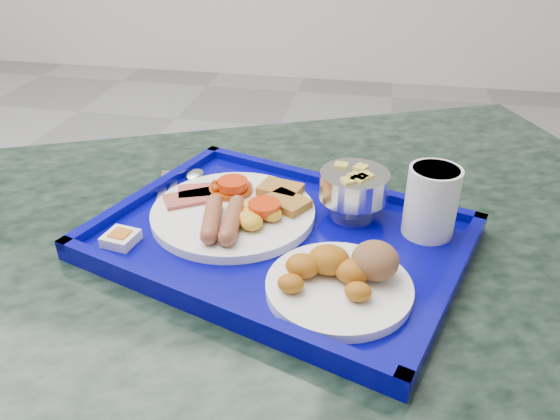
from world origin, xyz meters
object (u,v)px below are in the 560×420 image
Objects in this scene: fruit_bowl at (354,186)px; main_plate at (237,210)px; bread_plate at (343,277)px; juice_cup at (432,200)px; tray at (280,239)px; table at (256,361)px.

main_plate is at bearing -165.25° from fruit_bowl.
fruit_bowl is (-0.00, 0.18, 0.03)m from bread_plate.
juice_cup is at bearing 2.39° from main_plate.
tray is 3.28× the size of bread_plate.
bread_plate is 1.77× the size of juice_cup.
main_plate reaches higher than tray.
bread_plate is 0.18m from juice_cup.
table is at bearing -56.82° from main_plate.
juice_cup is (0.11, -0.03, 0.01)m from fruit_bowl.
fruit_bowl reaches higher than bread_plate.
fruit_bowl is at bearing 14.75° from main_plate.
table is at bearing -143.17° from fruit_bowl.
main_plate is (-0.03, 0.05, 0.24)m from table.
tray is at bearing -26.20° from main_plate.
fruit_bowl is at bearing 39.83° from tray.
tray is at bearing -167.00° from juice_cup.
fruit_bowl reaches higher than table.
bread_plate is at bearing -31.90° from table.
tray is at bearing 133.62° from bread_plate.
fruit_bowl is (0.09, 0.08, 0.05)m from tray.
main_plate is at bearing -177.61° from juice_cup.
table is 0.29m from bread_plate.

